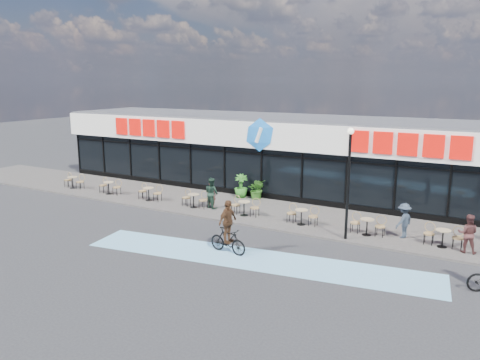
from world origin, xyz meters
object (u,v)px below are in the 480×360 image
(patron_left, at_px, (211,195))
(cyclist_a, at_px, (228,232))
(potted_plant_mid, at_px, (241,186))
(pedestrian_a, at_px, (404,221))
(potted_plant_left, at_px, (256,190))
(bistro_set_0, at_px, (74,181))
(potted_plant_right, at_px, (258,189))
(lamp_post, at_px, (349,173))
(pedestrian_c, at_px, (468,233))
(patron_right, at_px, (212,193))

(patron_left, distance_m, cyclist_a, 6.58)
(potted_plant_mid, height_order, pedestrian_a, pedestrian_a)
(potted_plant_left, height_order, cyclist_a, cyclist_a)
(bistro_set_0, bearing_deg, potted_plant_right, 15.66)
(lamp_post, relative_size, potted_plant_left, 4.44)
(patron_left, distance_m, pedestrian_a, 9.92)
(potted_plant_left, bearing_deg, potted_plant_mid, -171.66)
(bistro_set_0, relative_size, pedestrian_a, 1.00)
(potted_plant_left, distance_m, pedestrian_a, 9.19)
(lamp_post, bearing_deg, pedestrian_a, 33.56)
(pedestrian_c, bearing_deg, patron_left, -7.36)
(patron_right, height_order, pedestrian_a, patron_right)
(patron_left, bearing_deg, pedestrian_a, 165.49)
(potted_plant_left, bearing_deg, bistro_set_0, -164.09)
(pedestrian_c, bearing_deg, lamp_post, 4.89)
(pedestrian_a, bearing_deg, lamp_post, -33.74)
(bistro_set_0, relative_size, potted_plant_right, 1.33)
(lamp_post, distance_m, patron_right, 8.13)
(potted_plant_mid, relative_size, potted_plant_right, 1.18)
(patron_left, bearing_deg, potted_plant_mid, -110.42)
(potted_plant_left, relative_size, patron_right, 0.65)
(bistro_set_0, distance_m, pedestrian_c, 22.64)
(pedestrian_a, distance_m, pedestrian_c, 2.63)
(lamp_post, relative_size, potted_plant_right, 4.16)
(patron_left, relative_size, patron_right, 0.88)
(potted_plant_right, bearing_deg, patron_right, -114.10)
(patron_right, relative_size, pedestrian_a, 1.08)
(pedestrian_a, bearing_deg, patron_right, -67.01)
(pedestrian_a, height_order, cyclist_a, cyclist_a)
(lamp_post, distance_m, pedestrian_a, 3.31)
(lamp_post, height_order, cyclist_a, lamp_post)
(patron_left, bearing_deg, pedestrian_c, 162.58)
(patron_right, bearing_deg, pedestrian_a, -161.58)
(potted_plant_right, relative_size, cyclist_a, 0.53)
(potted_plant_right, bearing_deg, cyclist_a, -71.07)
(lamp_post, distance_m, pedestrian_c, 5.18)
(lamp_post, bearing_deg, potted_plant_mid, 151.09)
(potted_plant_mid, relative_size, pedestrian_c, 0.87)
(lamp_post, bearing_deg, potted_plant_right, 146.41)
(potted_plant_mid, bearing_deg, pedestrian_a, -15.90)
(potted_plant_left, bearing_deg, pedestrian_c, -17.28)
(potted_plant_left, relative_size, patron_left, 0.75)
(bistro_set_0, relative_size, cyclist_a, 0.70)
(potted_plant_left, xyz_separation_m, patron_right, (-1.14, -2.93, 0.29))
(pedestrian_c, bearing_deg, potted_plant_left, -21.83)
(potted_plant_left, relative_size, potted_plant_right, 0.94)
(patron_left, bearing_deg, lamp_post, 155.29)
(patron_left, relative_size, pedestrian_a, 0.95)
(potted_plant_mid, bearing_deg, cyclist_a, -64.13)
(lamp_post, bearing_deg, pedestrian_c, 9.44)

